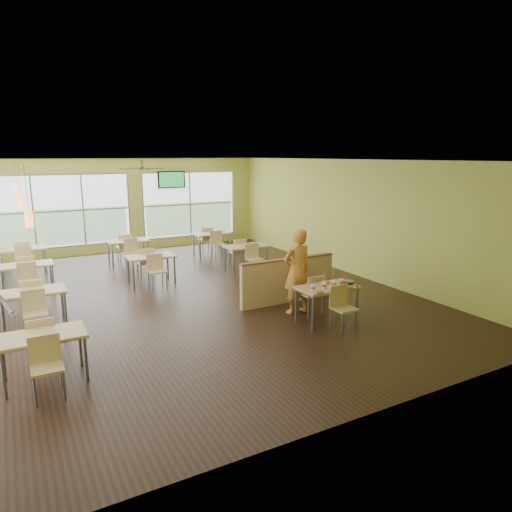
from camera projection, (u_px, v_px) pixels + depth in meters
name	position (u px, v px, depth m)	size (l,w,h in m)	color
room	(180.00, 231.00, 10.56)	(12.00, 12.04, 3.20)	black
window_bays	(44.00, 227.00, 11.98)	(9.24, 10.24, 2.38)	white
main_table	(327.00, 292.00, 9.13)	(1.22, 1.52, 0.87)	tan
half_wall_divider	(288.00, 280.00, 10.40)	(2.40, 0.14, 1.04)	tan
dining_tables	(120.00, 262.00, 11.74)	(6.92, 8.72, 0.87)	tan
pendant_lights	(20.00, 198.00, 9.45)	(0.11, 7.31, 0.86)	#2D2119
ceiling_fan	(142.00, 168.00, 12.83)	(1.25, 1.25, 0.29)	#2D2119
tv_backwall	(171.00, 180.00, 16.26)	(1.00, 0.07, 0.60)	black
man_plaid	(297.00, 271.00, 9.63)	(0.67, 0.44, 1.83)	#DD5118
cup_blue	(313.00, 287.00, 8.80)	(0.09, 0.09, 0.33)	white
cup_yellow	(324.00, 285.00, 8.93)	(0.10, 0.10, 0.37)	white
cup_red_near	(334.00, 283.00, 9.04)	(0.10, 0.10, 0.37)	white
cup_red_far	(342.00, 282.00, 9.14)	(0.10, 0.10, 0.37)	white
food_basket	(348.00, 282.00, 9.29)	(0.26, 0.26, 0.06)	black
ketchup_cup	(357.00, 286.00, 9.09)	(0.06, 0.06, 0.02)	#B12417
wrapper_left	(319.00, 292.00, 8.67)	(0.18, 0.16, 0.04)	#987149
wrapper_mid	(325.00, 282.00, 9.31)	(0.19, 0.17, 0.05)	#987149
wrapper_right	(349.00, 287.00, 9.00)	(0.14, 0.13, 0.04)	#987149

